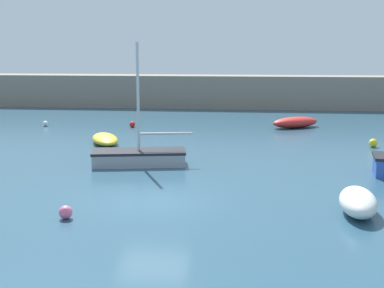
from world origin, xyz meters
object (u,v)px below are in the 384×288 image
at_px(mooring_buoy_red, 132,124).
at_px(mooring_buoy_pink, 66,212).
at_px(open_tender_yellow, 105,139).
at_px(mooring_buoy_white, 45,124).
at_px(sailboat_tall_mast, 139,156).
at_px(rowboat_white_midwater, 295,122).
at_px(rowboat_blue_near, 358,202).
at_px(mooring_buoy_yellow, 373,143).

bearing_deg(mooring_buoy_red, mooring_buoy_pink, -83.27).
bearing_deg(open_tender_yellow, mooring_buoy_white, 20.12).
bearing_deg(sailboat_tall_mast, mooring_buoy_pink, 74.90).
distance_m(rowboat_white_midwater, rowboat_blue_near, 19.74).
bearing_deg(mooring_buoy_yellow, rowboat_white_midwater, 117.56).
bearing_deg(mooring_buoy_white, rowboat_white_midwater, 3.99).
height_order(rowboat_white_midwater, rowboat_blue_near, rowboat_blue_near).
bearing_deg(mooring_buoy_white, open_tender_yellow, -46.98).
relative_size(rowboat_blue_near, mooring_buoy_pink, 6.50).
distance_m(rowboat_blue_near, sailboat_tall_mast, 10.99).
bearing_deg(rowboat_white_midwater, mooring_buoy_white, 152.24).
bearing_deg(rowboat_white_midwater, sailboat_tall_mast, -153.97).
relative_size(open_tender_yellow, mooring_buoy_white, 10.09).
height_order(rowboat_blue_near, mooring_buoy_pink, rowboat_blue_near).
relative_size(sailboat_tall_mast, mooring_buoy_pink, 13.04).
xyz_separation_m(rowboat_blue_near, sailboat_tall_mast, (-8.71, 6.71, -0.01)).
relative_size(mooring_buoy_pink, mooring_buoy_yellow, 0.93).
bearing_deg(mooring_buoy_red, mooring_buoy_yellow, -22.11).
bearing_deg(rowboat_blue_near, open_tender_yellow, -131.37).
height_order(mooring_buoy_red, mooring_buoy_yellow, mooring_buoy_yellow).
bearing_deg(rowboat_white_midwater, rowboat_blue_near, -120.29).
distance_m(rowboat_blue_near, mooring_buoy_yellow, 13.03).
distance_m(mooring_buoy_pink, mooring_buoy_red, 20.38).
bearing_deg(mooring_buoy_yellow, sailboat_tall_mast, -153.59).
bearing_deg(rowboat_white_midwater, mooring_buoy_red, 153.51).
bearing_deg(rowboat_white_midwater, mooring_buoy_yellow, -94.19).
bearing_deg(mooring_buoy_yellow, open_tender_yellow, -177.39).
height_order(mooring_buoy_pink, mooring_buoy_white, mooring_buoy_pink).
bearing_deg(sailboat_tall_mast, mooring_buoy_white, -62.66).
relative_size(rowboat_blue_near, open_tender_yellow, 0.75).
height_order(mooring_buoy_pink, mooring_buoy_red, mooring_buoy_pink).
relative_size(rowboat_blue_near, mooring_buoy_white, 7.54).
bearing_deg(rowboat_blue_near, mooring_buoy_white, -131.94).
bearing_deg(mooring_buoy_red, open_tender_yellow, -90.59).
bearing_deg(open_tender_yellow, mooring_buoy_yellow, -110.30).
xyz_separation_m(mooring_buoy_pink, mooring_buoy_red, (-2.39, 20.24, -0.02)).
xyz_separation_m(rowboat_white_midwater, mooring_buoy_pink, (-8.84, -21.27, -0.16)).
xyz_separation_m(rowboat_white_midwater, mooring_buoy_white, (-17.43, -1.22, -0.19)).
relative_size(rowboat_white_midwater, open_tender_yellow, 1.00).
height_order(sailboat_tall_mast, mooring_buoy_pink, sailboat_tall_mast).
relative_size(rowboat_blue_near, sailboat_tall_mast, 0.50).
distance_m(sailboat_tall_mast, mooring_buoy_red, 12.36).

